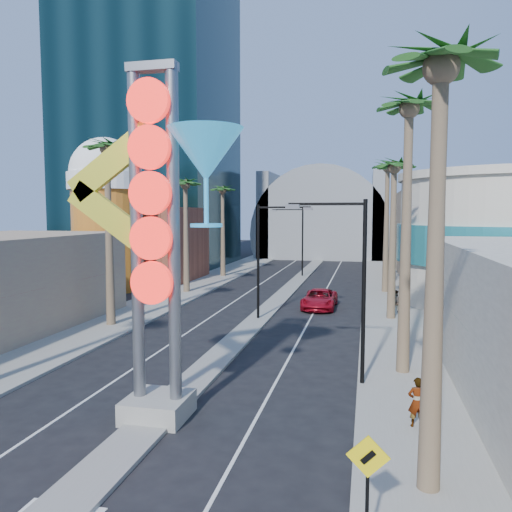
% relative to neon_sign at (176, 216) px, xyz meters
% --- Properties ---
extents(ground, '(240.00, 240.00, 0.00)m').
position_rel_neon_sign_xyz_m(ground, '(-0.82, -2.96, -7.31)').
color(ground, black).
rests_on(ground, ground).
extents(sidewalk_west, '(5.00, 100.00, 0.15)m').
position_rel_neon_sign_xyz_m(sidewalk_west, '(-10.32, 32.04, -7.23)').
color(sidewalk_west, gray).
rests_on(sidewalk_west, ground).
extents(sidewalk_east, '(5.00, 100.00, 0.15)m').
position_rel_neon_sign_xyz_m(sidewalk_east, '(8.68, 32.04, -7.23)').
color(sidewalk_east, gray).
rests_on(sidewalk_east, ground).
extents(median, '(1.60, 84.00, 0.15)m').
position_rel_neon_sign_xyz_m(median, '(-0.82, 35.04, -7.23)').
color(median, gray).
rests_on(median, ground).
extents(hotel_tower, '(20.00, 20.00, 50.00)m').
position_rel_neon_sign_xyz_m(hotel_tower, '(-22.82, 49.04, 17.69)').
color(hotel_tower, black).
rests_on(hotel_tower, ground).
extents(brick_filler_west, '(10.00, 10.00, 8.00)m').
position_rel_neon_sign_xyz_m(brick_filler_west, '(-16.82, 35.04, -3.31)').
color(brick_filler_west, brown).
rests_on(brick_filler_west, ground).
extents(filler_east, '(10.00, 20.00, 10.00)m').
position_rel_neon_sign_xyz_m(filler_east, '(15.18, 45.04, -2.31)').
color(filler_east, '#9E7A66').
rests_on(filler_east, ground).
extents(beer_mug, '(7.00, 7.00, 14.50)m').
position_rel_neon_sign_xyz_m(beer_mug, '(-17.82, 27.04, 0.54)').
color(beer_mug, '#C25319').
rests_on(beer_mug, ground).
extents(turquoise_building, '(16.60, 16.60, 10.60)m').
position_rel_neon_sign_xyz_m(turquoise_building, '(17.18, 27.04, -2.06)').
color(turquoise_building, '#B2AA96').
rests_on(turquoise_building, ground).
extents(canopy, '(22.00, 16.00, 22.00)m').
position_rel_neon_sign_xyz_m(canopy, '(-0.82, 69.04, -3.00)').
color(canopy, slate).
rests_on(canopy, ground).
extents(neon_sign, '(6.53, 2.60, 12.55)m').
position_rel_neon_sign_xyz_m(neon_sign, '(0.00, 0.00, 0.00)').
color(neon_sign, gray).
rests_on(neon_sign, ground).
extents(ped_sign, '(0.92, 0.12, 2.66)m').
position_rel_neon_sign_xyz_m(ped_sign, '(6.58, -5.99, -5.42)').
color(ped_sign, black).
rests_on(ped_sign, sidewalk_east).
extents(streetlight_0, '(3.79, 0.25, 8.00)m').
position_rel_neon_sign_xyz_m(streetlight_0, '(-0.27, 17.04, -2.43)').
color(streetlight_0, black).
rests_on(streetlight_0, ground).
extents(streetlight_1, '(3.79, 0.25, 8.00)m').
position_rel_neon_sign_xyz_m(streetlight_1, '(-1.36, 41.04, -2.43)').
color(streetlight_1, black).
rests_on(streetlight_1, ground).
extents(streetlight_2, '(3.45, 0.25, 8.00)m').
position_rel_neon_sign_xyz_m(streetlight_2, '(5.91, 5.04, -2.47)').
color(streetlight_2, black).
rests_on(streetlight_2, ground).
extents(palm_1, '(2.40, 2.40, 12.70)m').
position_rel_neon_sign_xyz_m(palm_1, '(-9.82, 13.04, 3.52)').
color(palm_1, brown).
rests_on(palm_1, ground).
extents(palm_2, '(2.40, 2.40, 11.20)m').
position_rel_neon_sign_xyz_m(palm_2, '(-9.82, 27.04, 2.17)').
color(palm_2, brown).
rests_on(palm_2, ground).
extents(palm_3, '(2.40, 2.40, 11.20)m').
position_rel_neon_sign_xyz_m(palm_3, '(-9.82, 39.04, 2.17)').
color(palm_3, brown).
rests_on(palm_3, ground).
extents(palm_4, '(2.40, 2.40, 12.20)m').
position_rel_neon_sign_xyz_m(palm_4, '(8.18, -2.96, 3.07)').
color(palm_4, brown).
rests_on(palm_4, ground).
extents(palm_5, '(2.40, 2.40, 13.20)m').
position_rel_neon_sign_xyz_m(palm_5, '(8.18, 7.04, 3.96)').
color(palm_5, brown).
rests_on(palm_5, ground).
extents(palm_6, '(2.40, 2.40, 11.70)m').
position_rel_neon_sign_xyz_m(palm_6, '(8.18, 19.04, 2.62)').
color(palm_6, brown).
rests_on(palm_6, ground).
extents(palm_7, '(2.40, 2.40, 12.70)m').
position_rel_neon_sign_xyz_m(palm_7, '(8.18, 31.04, 3.52)').
color(palm_7, brown).
rests_on(palm_7, ground).
extents(red_pickup, '(2.57, 5.40, 1.49)m').
position_rel_neon_sign_xyz_m(red_pickup, '(2.94, 22.21, -6.56)').
color(red_pickup, '#A60C1E').
rests_on(red_pickup, ground).
extents(pedestrian_a, '(0.68, 0.50, 1.72)m').
position_rel_neon_sign_xyz_m(pedestrian_a, '(8.24, 0.95, -6.30)').
color(pedestrian_a, gray).
rests_on(pedestrian_a, sidewalk_east).
extents(pedestrian_b, '(1.00, 0.87, 1.76)m').
position_rel_neon_sign_xyz_m(pedestrian_b, '(8.53, 20.46, -6.28)').
color(pedestrian_b, gray).
rests_on(pedestrian_b, sidewalk_east).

